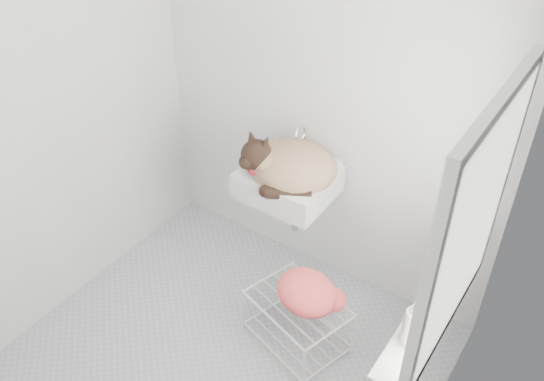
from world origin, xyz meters
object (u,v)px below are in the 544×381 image
Objects in this scene: wire_rack at (297,322)px; bottle_a at (410,343)px; bottle_c at (440,293)px; bottle_b at (421,323)px; cat at (288,167)px; sink at (288,171)px.

bottle_a is (0.73, -0.35, 0.70)m from wire_rack.
bottle_a reaches higher than bottle_c.
bottle_b is 0.95× the size of bottle_c.
wire_rack is 2.52× the size of bottle_a.
cat reaches higher than bottle_b.
wire_rack is at bearing -63.99° from cat.
sink is 1.14m from bottle_c.
wire_rack is (0.32, -0.37, -0.74)m from cat.
bottle_b is 0.21m from bottle_c.
cat is at bearing -61.68° from sink.
bottle_a reaches higher than bottle_b.
bottle_c is (1.06, -0.42, 0.00)m from sink.
cat is 1.27m from bottle_a.
sink is 0.87m from wire_rack.
sink is at bearing 103.88° from cat.
bottle_b is (0.00, 0.12, 0.00)m from bottle_a.
sink is 0.05m from cat.
bottle_c is at bearing 90.00° from bottle_a.
cat reaches higher than bottle_c.
sink is 0.95× the size of wire_rack.
wire_rack is 1.01m from bottle_c.
bottle_a is at bearing -49.00° from cat.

